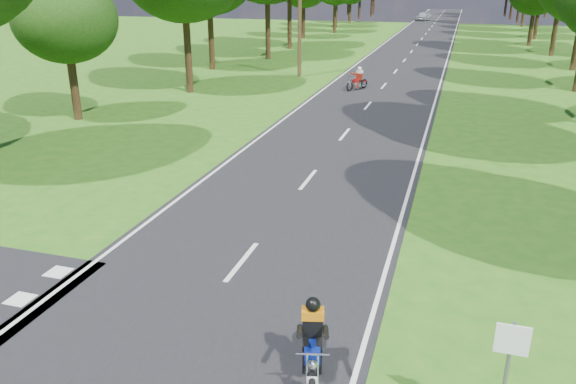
% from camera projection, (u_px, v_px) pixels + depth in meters
% --- Properties ---
extents(ground, '(160.00, 160.00, 0.00)m').
position_uv_depth(ground, '(206.00, 307.00, 11.42)').
color(ground, '#265C15').
rests_on(ground, ground).
extents(main_road, '(7.00, 140.00, 0.02)m').
position_uv_depth(main_road, '(417.00, 45.00, 56.08)').
color(main_road, black).
rests_on(main_road, ground).
extents(road_markings, '(7.40, 140.00, 0.01)m').
position_uv_depth(road_markings, '(414.00, 46.00, 54.43)').
color(road_markings, silver).
rests_on(road_markings, main_road).
extents(telegraph_pole, '(1.20, 0.26, 8.00)m').
position_uv_depth(telegraph_pole, '(300.00, 14.00, 36.61)').
color(telegraph_pole, '#382616').
rests_on(telegraph_pole, ground).
extents(road_sign, '(0.45, 0.07, 2.00)m').
position_uv_depth(road_sign, '(508.00, 364.00, 7.64)').
color(road_sign, slate).
rests_on(road_sign, ground).
extents(rider_near_blue, '(0.96, 1.76, 1.39)m').
position_uv_depth(rider_near_blue, '(312.00, 340.00, 9.18)').
color(rider_near_blue, navy).
rests_on(rider_near_blue, main_road).
extents(rider_far_red, '(1.25, 1.68, 1.35)m').
position_uv_depth(rider_far_red, '(357.00, 78.00, 33.21)').
color(rider_far_red, '#B30D19').
rests_on(rider_far_red, main_road).
extents(distant_car, '(2.56, 4.25, 1.35)m').
position_uv_depth(distant_car, '(423.00, 16.00, 87.00)').
color(distant_car, silver).
rests_on(distant_car, main_road).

